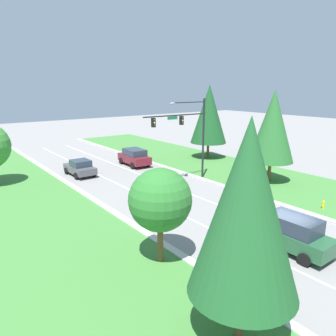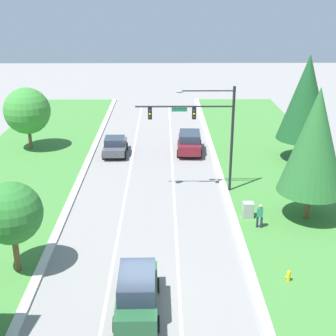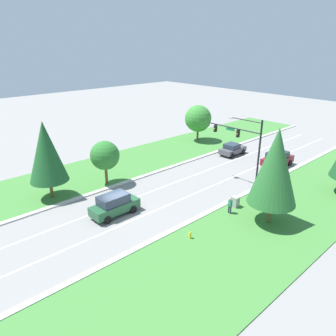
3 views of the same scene
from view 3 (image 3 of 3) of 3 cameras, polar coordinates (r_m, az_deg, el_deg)
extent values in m
plane|color=gray|center=(31.83, -8.25, -7.86)|extent=(160.00, 160.00, 0.00)
cube|color=beige|center=(27.93, -1.41, -11.92)|extent=(0.50, 90.00, 0.15)
cube|color=beige|center=(36.13, -13.44, -4.44)|extent=(0.50, 90.00, 0.15)
cube|color=#427F38|center=(24.97, 6.97, -16.72)|extent=(10.00, 90.00, 0.08)
cube|color=#427F38|center=(40.46, -17.19, -2.05)|extent=(10.00, 90.00, 0.08)
cube|color=white|center=(33.16, -10.05, -6.71)|extent=(0.14, 81.00, 0.01)
cube|color=white|center=(30.53, -6.28, -9.09)|extent=(0.14, 81.00, 0.01)
cylinder|color=black|center=(35.59, 15.48, 1.77)|extent=(0.20, 0.20, 7.95)
cylinder|color=black|center=(36.71, 11.27, 6.87)|extent=(6.97, 0.12, 0.12)
cube|color=#147042|center=(36.96, 10.81, 6.64)|extent=(1.10, 0.04, 0.28)
cylinder|color=black|center=(35.60, 13.44, 8.10)|extent=(3.83, 0.09, 0.09)
ellipsoid|color=gray|center=(36.67, 10.94, 8.58)|extent=(0.56, 0.28, 0.20)
cube|color=black|center=(36.45, 12.09, 5.89)|extent=(0.28, 0.32, 0.80)
sphere|color=#2D2D2D|center=(36.25, 11.96, 6.20)|extent=(0.16, 0.16, 0.16)
sphere|color=yellow|center=(36.31, 11.94, 5.84)|extent=(0.16, 0.16, 0.16)
sphere|color=#2D2D2D|center=(36.37, 11.91, 5.49)|extent=(0.16, 0.16, 0.16)
cube|color=black|center=(38.26, 8.26, 6.85)|extent=(0.28, 0.32, 0.80)
sphere|color=#2D2D2D|center=(38.08, 8.12, 7.15)|extent=(0.16, 0.16, 0.16)
sphere|color=yellow|center=(38.13, 8.10, 6.81)|extent=(0.16, 0.16, 0.16)
sphere|color=#2D2D2D|center=(38.19, 8.08, 6.48)|extent=(0.16, 0.16, 0.16)
cube|color=#235633|center=(31.40, -9.24, -6.72)|extent=(1.92, 4.71, 0.85)
cube|color=#283342|center=(30.96, -9.51, -5.39)|extent=(1.72, 2.84, 0.86)
cylinder|color=black|center=(31.68, -6.07, -7.16)|extent=(0.25, 0.72, 0.71)
cylinder|color=black|center=(32.99, -8.03, -6.04)|extent=(0.25, 0.72, 0.71)
cylinder|color=black|center=(30.24, -10.47, -8.89)|extent=(0.25, 0.72, 0.71)
cylinder|color=black|center=(31.62, -12.33, -7.63)|extent=(0.25, 0.72, 0.71)
cube|color=#4C4C51|center=(48.33, 11.17, 3.10)|extent=(2.02, 4.26, 0.67)
cube|color=#283342|center=(47.94, 11.05, 3.79)|extent=(1.79, 1.93, 0.65)
cylinder|color=black|center=(48.97, 12.95, 2.78)|extent=(0.25, 0.72, 0.71)
cylinder|color=black|center=(49.98, 11.13, 3.30)|extent=(0.25, 0.72, 0.71)
cylinder|color=black|center=(46.89, 11.16, 2.11)|extent=(0.25, 0.72, 0.71)
cylinder|color=black|center=(47.95, 9.30, 2.66)|extent=(0.25, 0.72, 0.71)
cube|color=maroon|center=(45.22, 18.50, 1.29)|extent=(2.32, 4.79, 0.86)
cube|color=#283342|center=(44.88, 18.53, 2.21)|extent=(2.01, 2.91, 0.73)
cylinder|color=black|center=(46.08, 20.46, 0.83)|extent=(0.28, 0.77, 0.76)
cylinder|color=black|center=(47.03, 18.36, 1.50)|extent=(0.28, 0.77, 0.76)
cylinder|color=black|center=(43.70, 18.51, 0.00)|extent=(0.28, 0.77, 0.76)
cylinder|color=black|center=(44.70, 16.35, 0.72)|extent=(0.28, 0.77, 0.76)
cube|color=#9E9E99|center=(33.07, 11.60, -5.83)|extent=(0.70, 0.60, 1.12)
cylinder|color=#232842|center=(31.89, 10.54, -7.09)|extent=(0.14, 0.14, 0.84)
cylinder|color=#232842|center=(31.72, 10.84, -7.27)|extent=(0.14, 0.14, 0.84)
cube|color=#287556|center=(31.48, 10.78, -6.02)|extent=(0.42, 0.30, 0.60)
sphere|color=tan|center=(31.28, 10.83, -5.31)|extent=(0.22, 0.22, 0.22)
cylinder|color=gold|center=(27.72, 3.88, -11.75)|extent=(0.20, 0.20, 0.55)
sphere|color=gold|center=(27.54, 3.89, -11.17)|extent=(0.18, 0.18, 0.18)
cylinder|color=gold|center=(27.77, 3.69, -11.61)|extent=(0.10, 0.09, 0.09)
cylinder|color=gold|center=(27.64, 4.06, -11.80)|extent=(0.10, 0.09, 0.09)
cylinder|color=brown|center=(30.93, 17.22, -7.42)|extent=(0.32, 0.32, 2.04)
cone|color=#28662D|center=(29.16, 18.14, 0.24)|extent=(4.24, 4.24, 6.79)
cylinder|color=brown|center=(37.99, -10.70, -1.19)|extent=(0.32, 0.32, 2.25)
sphere|color=#2D752D|center=(37.17, -10.94, 2.17)|extent=(3.28, 3.28, 3.28)
cylinder|color=brown|center=(54.21, 5.17, 5.81)|extent=(0.32, 0.32, 2.16)
sphere|color=#388433|center=(53.57, 5.26, 8.58)|extent=(4.28, 4.28, 4.28)
cylinder|color=brown|center=(36.21, -19.66, -3.47)|extent=(0.32, 0.32, 1.99)
cone|color=#1E5628|center=(34.80, -20.48, 2.70)|extent=(3.89, 3.89, 6.23)
camera|label=1|loc=(40.08, -34.80, 8.46)|focal=35.00mm
camera|label=2|loc=(22.51, -52.66, 10.29)|focal=50.00mm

